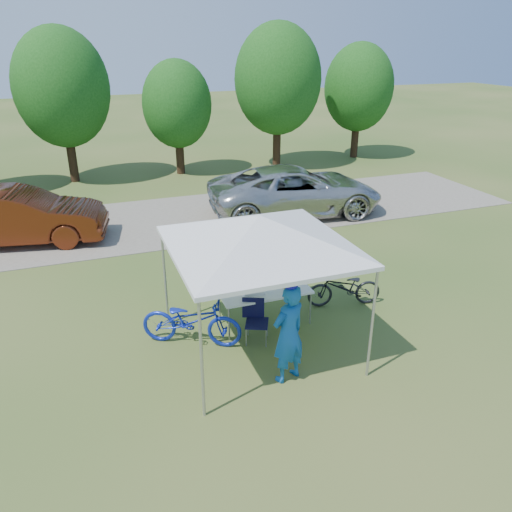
{
  "coord_description": "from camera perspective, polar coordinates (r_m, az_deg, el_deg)",
  "views": [
    {
      "loc": [
        -2.89,
        -7.72,
        5.56
      ],
      "look_at": [
        0.66,
        2.0,
        1.03
      ],
      "focal_mm": 35.0,
      "sensor_mm": 36.0,
      "label": 1
    }
  ],
  "objects": [
    {
      "name": "minivan",
      "position": [
        17.05,
        4.54,
        7.46
      ],
      "size": [
        6.08,
        3.23,
        1.63
      ],
      "primitive_type": "imported",
      "rotation": [
        0.0,
        0.0,
        1.48
      ],
      "color": "#BCBBB6",
      "rests_on": "gravel_strip"
    },
    {
      "name": "cooler",
      "position": [
        10.15,
        -0.38,
        -3.38
      ],
      "size": [
        0.47,
        0.32,
        0.34
      ],
      "color": "white",
      "rests_on": "folding_table"
    },
    {
      "name": "treeline",
      "position": [
        22.02,
        -13.89,
        17.7
      ],
      "size": [
        24.89,
        4.28,
        6.3
      ],
      "color": "#382314",
      "rests_on": "ground"
    },
    {
      "name": "cyclist",
      "position": [
        8.64,
        3.72,
        -8.85
      ],
      "size": [
        0.78,
        0.64,
        1.85
      ],
      "primitive_type": "imported",
      "rotation": [
        0.0,
        0.0,
        3.49
      ],
      "color": "#1457A5",
      "rests_on": "ground"
    },
    {
      "name": "gravel_strip",
      "position": [
        16.92,
        -9.14,
        4.17
      ],
      "size": [
        24.0,
        5.0,
        0.02
      ],
      "primitive_type": "cube",
      "color": "gray",
      "rests_on": "ground"
    },
    {
      "name": "bike_dark",
      "position": [
        11.34,
        10.07,
        -3.6
      ],
      "size": [
        1.76,
        0.93,
        0.88
      ],
      "primitive_type": "imported",
      "rotation": [
        0.0,
        0.0,
        -1.79
      ],
      "color": "black",
      "rests_on": "ground"
    },
    {
      "name": "folding_table",
      "position": [
        10.33,
        1.04,
        -4.22
      ],
      "size": [
        1.89,
        0.79,
        0.78
      ],
      "color": "white",
      "rests_on": "ground"
    },
    {
      "name": "bike_blue",
      "position": [
        9.86,
        -7.39,
        -7.3
      ],
      "size": [
        2.08,
        1.56,
        1.04
      ],
      "primitive_type": "imported",
      "rotation": [
        0.0,
        0.0,
        1.07
      ],
      "color": "#1327AB",
      "rests_on": "ground"
    },
    {
      "name": "ice_cream_cup",
      "position": [
        10.41,
        3.41,
        -3.59
      ],
      "size": [
        0.08,
        0.08,
        0.06
      ],
      "primitive_type": "cylinder",
      "color": "gold",
      "rests_on": "folding_table"
    },
    {
      "name": "sedan",
      "position": [
        16.03,
        -25.55,
        4.09
      ],
      "size": [
        5.12,
        2.59,
        1.61
      ],
      "primitive_type": "imported",
      "rotation": [
        0.0,
        0.0,
        1.38
      ],
      "color": "#55200E",
      "rests_on": "gravel_strip"
    },
    {
      "name": "folding_chair",
      "position": [
        9.94,
        -0.1,
        -6.92
      ],
      "size": [
        0.58,
        0.61,
        0.86
      ],
      "rotation": [
        0.0,
        0.0,
        -0.43
      ],
      "color": "black",
      "rests_on": "ground"
    },
    {
      "name": "ground",
      "position": [
        9.94,
        0.38,
        -10.37
      ],
      "size": [
        100.0,
        100.0,
        0.0
      ],
      "primitive_type": "plane",
      "color": "#2D5119",
      "rests_on": "ground"
    },
    {
      "name": "canopy",
      "position": [
        8.74,
        0.43,
        4.2
      ],
      "size": [
        4.53,
        4.53,
        3.0
      ],
      "color": "#A5A5AA",
      "rests_on": "ground"
    }
  ]
}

